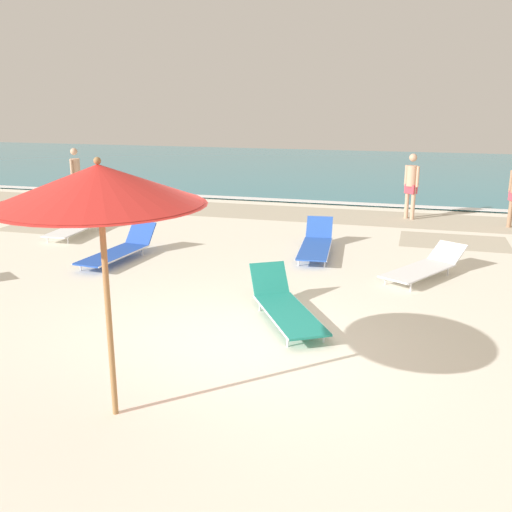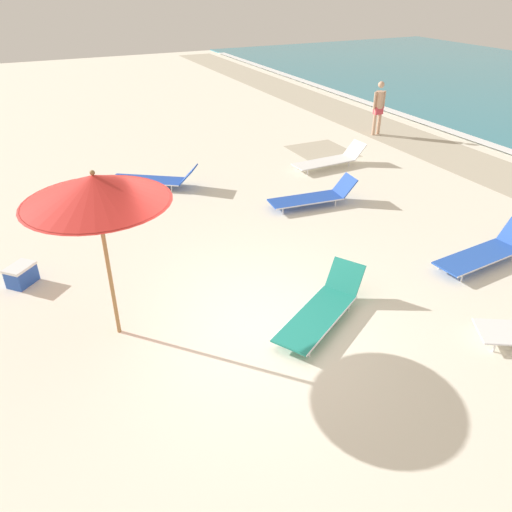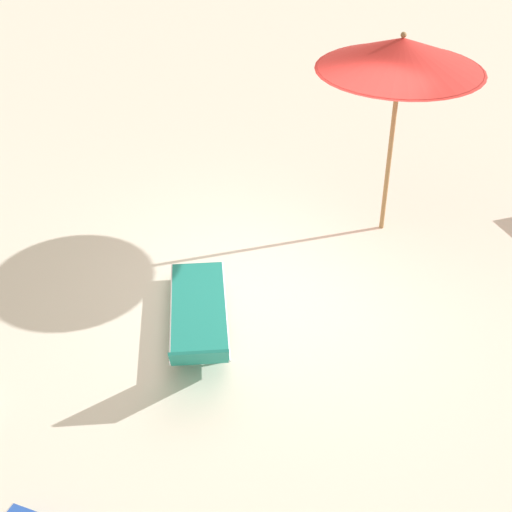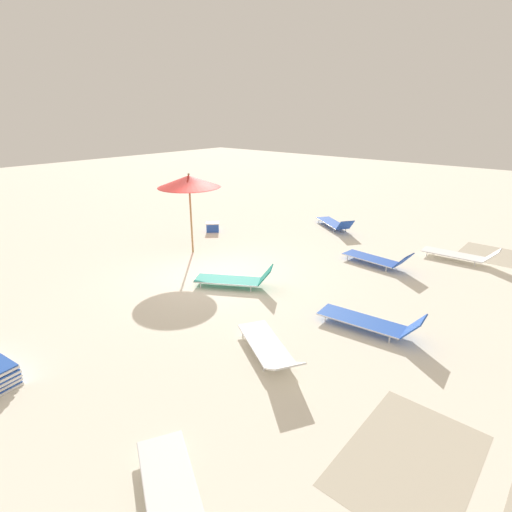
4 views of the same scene
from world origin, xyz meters
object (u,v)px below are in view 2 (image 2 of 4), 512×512
(beach_umbrella, at_px, (95,189))
(sun_lounger_under_umbrella, at_px, (323,308))
(sun_lounger_beside_umbrella, at_px, (330,160))
(beachgoer_wading_adult, at_px, (379,105))
(sun_lounger_mid_beach_pair_a, at_px, (486,252))
(cooler_box, at_px, (21,275))
(sun_lounger_mid_beach_solo, at_px, (314,196))
(sun_lounger_near_water_left, at_px, (155,179))

(beach_umbrella, xyz_separation_m, sun_lounger_under_umbrella, (1.11, 3.02, -2.16))
(sun_lounger_beside_umbrella, xyz_separation_m, beachgoer_wading_adult, (-2.08, 3.21, 0.79))
(sun_lounger_mid_beach_pair_a, relative_size, cooler_box, 3.76)
(beach_umbrella, height_order, sun_lounger_mid_beach_solo, beach_umbrella)
(sun_lounger_mid_beach_pair_a, bearing_deg, sun_lounger_beside_umbrella, 172.10)
(beach_umbrella, xyz_separation_m, sun_lounger_beside_umbrella, (-4.98, 7.11, -2.17))
(beach_umbrella, bearing_deg, sun_lounger_under_umbrella, 69.89)
(beach_umbrella, relative_size, sun_lounger_mid_beach_solo, 1.23)
(sun_lounger_beside_umbrella, distance_m, sun_lounger_mid_beach_solo, 2.79)
(beach_umbrella, bearing_deg, beachgoer_wading_adult, 124.38)
(sun_lounger_under_umbrella, xyz_separation_m, sun_lounger_beside_umbrella, (-6.09, 4.09, -0.00))
(sun_lounger_near_water_left, distance_m, sun_lounger_mid_beach_pair_a, 8.04)
(sun_lounger_under_umbrella, distance_m, sun_lounger_beside_umbrella, 7.33)
(sun_lounger_under_umbrella, relative_size, sun_lounger_near_water_left, 0.95)
(cooler_box, bearing_deg, beachgoer_wading_adult, 158.37)
(cooler_box, bearing_deg, sun_lounger_under_umbrella, 98.23)
(sun_lounger_under_umbrella, distance_m, sun_lounger_mid_beach_solo, 4.57)
(sun_lounger_near_water_left, bearing_deg, cooler_box, -10.03)
(sun_lounger_near_water_left, bearing_deg, beach_umbrella, 13.20)
(sun_lounger_beside_umbrella, relative_size, sun_lounger_mid_beach_pair_a, 0.98)
(beach_umbrella, relative_size, sun_lounger_beside_umbrella, 1.19)
(sun_lounger_under_umbrella, relative_size, sun_lounger_mid_beach_solo, 0.98)
(sun_lounger_near_water_left, bearing_deg, beachgoer_wading_adult, 133.92)
(sun_lounger_under_umbrella, xyz_separation_m, sun_lounger_near_water_left, (-6.77, -0.85, -0.01))
(sun_lounger_beside_umbrella, height_order, sun_lounger_mid_beach_pair_a, sun_lounger_mid_beach_pair_a)
(beach_umbrella, relative_size, cooler_box, 4.39)
(beach_umbrella, relative_size, beachgoer_wading_adult, 1.50)
(sun_lounger_under_umbrella, height_order, sun_lounger_mid_beach_solo, sun_lounger_under_umbrella)
(sun_lounger_mid_beach_pair_a, bearing_deg, sun_lounger_near_water_left, -149.78)
(sun_lounger_mid_beach_solo, xyz_separation_m, sun_lounger_mid_beach_pair_a, (3.76, 1.56, -0.00))
(sun_lounger_near_water_left, distance_m, cooler_box, 4.92)
(beachgoer_wading_adult, bearing_deg, sun_lounger_near_water_left, 10.56)
(sun_lounger_under_umbrella, relative_size, sun_lounger_mid_beach_pair_a, 0.93)
(beach_umbrella, height_order, sun_lounger_beside_umbrella, beach_umbrella)
(sun_lounger_under_umbrella, xyz_separation_m, cooler_box, (-3.24, -4.28, -0.03))
(sun_lounger_under_umbrella, relative_size, beachgoer_wading_adult, 1.20)
(sun_lounger_beside_umbrella, xyz_separation_m, sun_lounger_mid_beach_solo, (2.11, -1.83, 0.00))
(sun_lounger_under_umbrella, xyz_separation_m, beachgoer_wading_adult, (-8.17, 7.30, 0.78))
(beach_umbrella, height_order, sun_lounger_near_water_left, beach_umbrella)
(beach_umbrella, bearing_deg, sun_lounger_mid_beach_pair_a, 82.64)
(beach_umbrella, xyz_separation_m, beachgoer_wading_adult, (-7.06, 10.32, -1.38))
(beachgoer_wading_adult, bearing_deg, cooler_box, 23.87)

